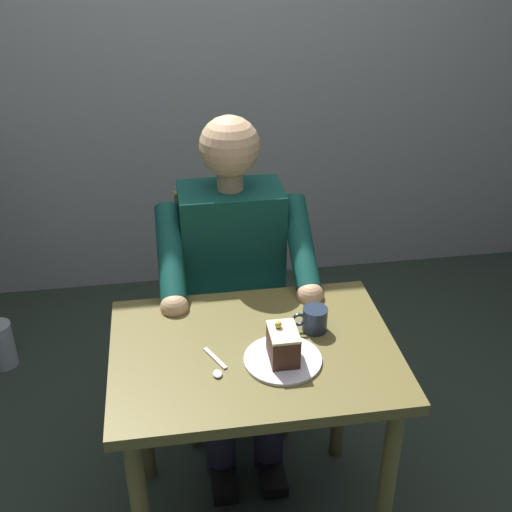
{
  "coord_description": "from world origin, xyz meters",
  "views": [
    {
      "loc": [
        0.22,
        1.46,
        1.9
      ],
      "look_at": [
        -0.02,
        -0.1,
        0.99
      ],
      "focal_mm": 44.89,
      "sensor_mm": 36.0,
      "label": 1
    }
  ],
  "objects_px": {
    "dining_table": "(254,380)",
    "coffee_cup": "(314,319)",
    "dessert_spoon": "(216,367)",
    "chair": "(230,296)",
    "seated_person": "(235,287)",
    "cake_slice": "(283,344)"
  },
  "relations": [
    {
      "from": "chair",
      "to": "seated_person",
      "type": "height_order",
      "value": "seated_person"
    },
    {
      "from": "dessert_spoon",
      "to": "dining_table",
      "type": "bearing_deg",
      "value": -148.42
    },
    {
      "from": "dining_table",
      "to": "dessert_spoon",
      "type": "relative_size",
      "value": 5.95
    },
    {
      "from": "dining_table",
      "to": "chair",
      "type": "distance_m",
      "value": 0.64
    },
    {
      "from": "dining_table",
      "to": "dessert_spoon",
      "type": "xyz_separation_m",
      "value": [
        0.12,
        0.07,
        0.12
      ]
    },
    {
      "from": "cake_slice",
      "to": "dessert_spoon",
      "type": "relative_size",
      "value": 0.83
    },
    {
      "from": "chair",
      "to": "dessert_spoon",
      "type": "bearing_deg",
      "value": 80.51
    },
    {
      "from": "seated_person",
      "to": "cake_slice",
      "type": "xyz_separation_m",
      "value": [
        -0.07,
        0.53,
        0.13
      ]
    },
    {
      "from": "dining_table",
      "to": "coffee_cup",
      "type": "relative_size",
      "value": 7.54
    },
    {
      "from": "chair",
      "to": "seated_person",
      "type": "xyz_separation_m",
      "value": [
        -0.0,
        0.17,
        0.15
      ]
    },
    {
      "from": "coffee_cup",
      "to": "dessert_spoon",
      "type": "height_order",
      "value": "coffee_cup"
    },
    {
      "from": "dining_table",
      "to": "coffee_cup",
      "type": "distance_m",
      "value": 0.26
    },
    {
      "from": "coffee_cup",
      "to": "dessert_spoon",
      "type": "distance_m",
      "value": 0.34
    },
    {
      "from": "cake_slice",
      "to": "coffee_cup",
      "type": "relative_size",
      "value": 1.05
    },
    {
      "from": "dessert_spoon",
      "to": "chair",
      "type": "bearing_deg",
      "value": -99.49
    },
    {
      "from": "cake_slice",
      "to": "coffee_cup",
      "type": "distance_m",
      "value": 0.18
    },
    {
      "from": "chair",
      "to": "coffee_cup",
      "type": "height_order",
      "value": "chair"
    },
    {
      "from": "cake_slice",
      "to": "dessert_spoon",
      "type": "xyz_separation_m",
      "value": [
        0.19,
        0.0,
        -0.05
      ]
    },
    {
      "from": "seated_person",
      "to": "dessert_spoon",
      "type": "bearing_deg",
      "value": 77.49
    },
    {
      "from": "chair",
      "to": "cake_slice",
      "type": "height_order",
      "value": "chair"
    },
    {
      "from": "dining_table",
      "to": "cake_slice",
      "type": "xyz_separation_m",
      "value": [
        -0.07,
        0.07,
        0.18
      ]
    },
    {
      "from": "seated_person",
      "to": "cake_slice",
      "type": "height_order",
      "value": "seated_person"
    }
  ]
}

